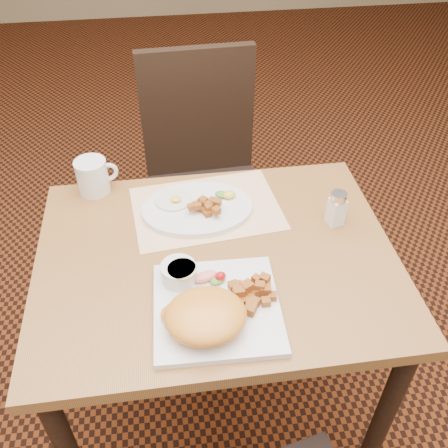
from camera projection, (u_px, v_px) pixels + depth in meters
ground at (219, 406)px, 1.75m from camera, size 8.00×8.00×0.00m
table at (217, 284)px, 1.32m from camera, size 0.90×0.70×0.75m
chair_far at (203, 171)px, 1.89m from camera, size 0.44×0.45×0.97m
placemat at (206, 208)px, 1.39m from camera, size 0.43×0.32×0.00m
plate_square at (217, 308)px, 1.11m from camera, size 0.29×0.29×0.02m
plate_oval at (197, 209)px, 1.37m from camera, size 0.31×0.23×0.02m
hollandaise_mound at (205, 316)px, 1.05m from camera, size 0.18×0.16×0.07m
ramekin at (179, 272)px, 1.15m from camera, size 0.08×0.08×0.05m
garnish_sq at (211, 277)px, 1.16m from camera, size 0.09×0.06×0.03m
fried_egg at (174, 200)px, 1.38m from camera, size 0.10×0.10×0.02m
garnish_ov at (226, 194)px, 1.39m from camera, size 0.07×0.05×0.02m
salt_shaker at (337, 208)px, 1.31m from camera, size 0.05×0.05×0.10m
coffee_mug at (93, 176)px, 1.42m from camera, size 0.12×0.09×0.10m
home_fries_sq at (251, 293)px, 1.12m from camera, size 0.12×0.10×0.04m
home_fries_ov at (205, 206)px, 1.35m from camera, size 0.09×0.09×0.03m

